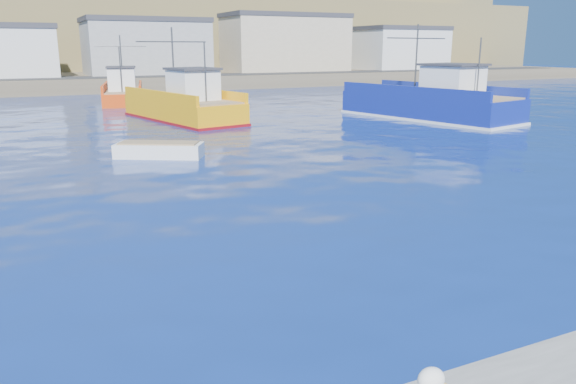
% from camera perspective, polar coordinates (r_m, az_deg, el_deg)
% --- Properties ---
extents(ground, '(260.00, 260.00, 0.00)m').
position_cam_1_polar(ground, '(11.63, 7.87, -11.86)').
color(ground, '#072054').
rests_on(ground, ground).
extents(dock_bollards, '(36.20, 0.20, 0.30)m').
position_cam_1_polar(dock_bollards, '(9.45, 23.04, -15.13)').
color(dock_bollards, '#4C4C4C').
rests_on(dock_bollards, dock).
extents(far_shore, '(200.00, 81.00, 24.00)m').
position_cam_1_polar(far_shore, '(118.03, -23.67, 15.27)').
color(far_shore, brown).
rests_on(far_shore, ground).
extents(trawler_yellow_b, '(6.39, 12.12, 6.54)m').
position_cam_1_polar(trawler_yellow_b, '(41.16, -10.48, 8.63)').
color(trawler_yellow_b, orange).
rests_on(trawler_yellow_b, ground).
extents(trawler_blue, '(7.60, 14.24, 6.80)m').
position_cam_1_polar(trawler_blue, '(42.81, 14.38, 8.79)').
color(trawler_blue, navy).
rests_on(trawler_blue, ground).
extents(boat_orange, '(5.07, 9.39, 6.16)m').
position_cam_1_polar(boat_orange, '(54.76, -16.41, 9.71)').
color(boat_orange, red).
rests_on(boat_orange, ground).
extents(skiff_mid, '(4.28, 3.26, 0.89)m').
position_cam_1_polar(skiff_mid, '(27.58, -12.95, 4.05)').
color(skiff_mid, silver).
rests_on(skiff_mid, ground).
extents(skiff_far, '(3.94, 4.43, 0.96)m').
position_cam_1_polar(skiff_far, '(58.57, 11.37, 9.56)').
color(skiff_far, silver).
rests_on(skiff_far, ground).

